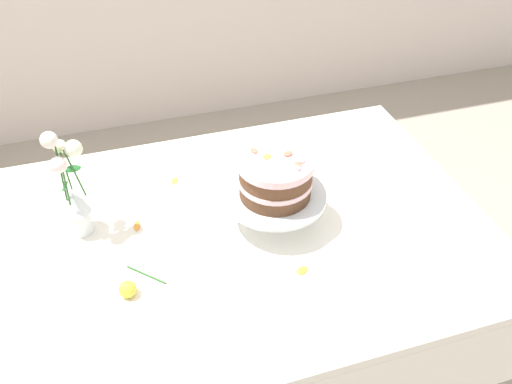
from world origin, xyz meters
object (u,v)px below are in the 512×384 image
at_px(dining_table, 247,256).
at_px(cake_stand, 275,199).
at_px(layer_cake, 276,177).
at_px(flower_vase, 72,194).
at_px(fallen_rose, 128,289).

bearing_deg(dining_table, cake_stand, 15.89).
bearing_deg(layer_cake, flower_vase, 167.23).
bearing_deg(fallen_rose, dining_table, 19.95).
xyz_separation_m(layer_cake, fallen_rose, (-0.44, -0.15, -0.14)).
height_order(cake_stand, layer_cake, layer_cake).
distance_m(cake_stand, fallen_rose, 0.47).
bearing_deg(dining_table, fallen_rose, -160.05).
distance_m(dining_table, layer_cake, 0.27).
distance_m(cake_stand, flower_vase, 0.55).
distance_m(dining_table, flower_vase, 0.52).
distance_m(flower_vase, fallen_rose, 0.31).
bearing_deg(layer_cake, cake_stand, 164.63).
height_order(flower_vase, fallen_rose, flower_vase).
bearing_deg(layer_cake, fallen_rose, -160.91).
relative_size(flower_vase, fallen_rose, 2.82).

